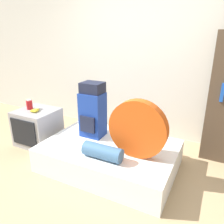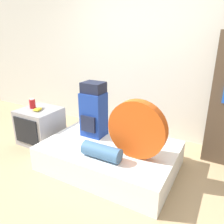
{
  "view_description": "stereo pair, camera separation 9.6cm",
  "coord_description": "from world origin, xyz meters",
  "views": [
    {
      "loc": [
        1.14,
        -1.72,
        1.66
      ],
      "look_at": [
        0.03,
        0.49,
        0.77
      ],
      "focal_mm": 35.0,
      "sensor_mm": 36.0,
      "label": 1
    },
    {
      "loc": [
        1.23,
        -1.67,
        1.66
      ],
      "look_at": [
        0.03,
        0.49,
        0.77
      ],
      "focal_mm": 35.0,
      "sensor_mm": 36.0,
      "label": 2
    }
  ],
  "objects": [
    {
      "name": "bed",
      "position": [
        -0.01,
        0.49,
        0.16
      ],
      "size": [
        1.66,
        1.12,
        0.32
      ],
      "color": "white",
      "rests_on": "ground_plane"
    },
    {
      "name": "canister",
      "position": [
        -1.44,
        0.56,
        0.63
      ],
      "size": [
        0.09,
        0.09,
        0.15
      ],
      "color": "#B2191E",
      "rests_on": "television"
    },
    {
      "name": "television",
      "position": [
        -1.32,
        0.55,
        0.28
      ],
      "size": [
        0.59,
        0.57,
        0.55
      ],
      "color": "#939399",
      "rests_on": "ground_plane"
    },
    {
      "name": "wall_back",
      "position": [
        0.0,
        1.73,
        1.3
      ],
      "size": [
        8.0,
        0.05,
        2.6
      ],
      "color": "silver",
      "rests_on": "ground_plane"
    },
    {
      "name": "banana_bunch",
      "position": [
        -1.27,
        0.52,
        0.57
      ],
      "size": [
        0.12,
        0.15,
        0.04
      ],
      "color": "yellow",
      "rests_on": "television"
    },
    {
      "name": "tent_bag",
      "position": [
        0.4,
        0.4,
        0.66
      ],
      "size": [
        0.68,
        0.12,
        0.68
      ],
      "color": "#D14C14",
      "rests_on": "bed"
    },
    {
      "name": "ground_plane",
      "position": [
        0.0,
        0.0,
        0.0
      ],
      "size": [
        16.0,
        16.0,
        0.0
      ],
      "primitive_type": "plane",
      "color": "tan"
    },
    {
      "name": "sleeping_roll",
      "position": [
        0.07,
        0.16,
        0.4
      ],
      "size": [
        0.46,
        0.17,
        0.17
      ],
      "color": "#3D668E",
      "rests_on": "bed"
    },
    {
      "name": "backpack",
      "position": [
        -0.34,
        0.63,
        0.68
      ],
      "size": [
        0.31,
        0.28,
        0.75
      ],
      "color": "navy",
      "rests_on": "bed"
    }
  ]
}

